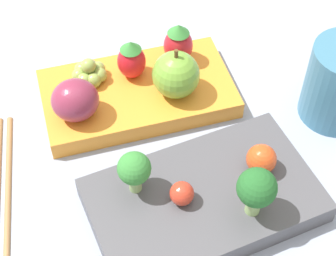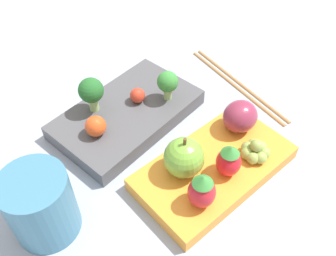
% 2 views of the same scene
% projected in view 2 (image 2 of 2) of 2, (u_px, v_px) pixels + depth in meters
% --- Properties ---
extents(ground_plane, '(4.00, 4.00, 0.00)m').
position_uv_depth(ground_plane, '(169.00, 146.00, 0.50)').
color(ground_plane, '#939EB2').
extents(bento_box_savoury, '(0.22, 0.15, 0.02)m').
position_uv_depth(bento_box_savoury, '(127.00, 114.00, 0.53)').
color(bento_box_savoury, '#4C4C51').
rests_on(bento_box_savoury, ground_plane).
extents(bento_box_fruit, '(0.20, 0.11, 0.02)m').
position_uv_depth(bento_box_fruit, '(214.00, 168.00, 0.47)').
color(bento_box_fruit, orange).
rests_on(bento_box_fruit, ground_plane).
extents(broccoli_floret_0, '(0.03, 0.03, 0.05)m').
position_uv_depth(broccoli_floret_0, '(168.00, 83.00, 0.51)').
color(broccoli_floret_0, '#93B770').
rests_on(broccoli_floret_0, bento_box_savoury).
extents(broccoli_floret_1, '(0.03, 0.03, 0.05)m').
position_uv_depth(broccoli_floret_1, '(91.00, 91.00, 0.49)').
color(broccoli_floret_1, '#93B770').
rests_on(broccoli_floret_1, bento_box_savoury).
extents(cherry_tomato_0, '(0.02, 0.02, 0.02)m').
position_uv_depth(cherry_tomato_0, '(138.00, 95.00, 0.52)').
color(cherry_tomato_0, red).
rests_on(cherry_tomato_0, bento_box_savoury).
extents(cherry_tomato_1, '(0.03, 0.03, 0.03)m').
position_uv_depth(cherry_tomato_1, '(96.00, 126.00, 0.48)').
color(cherry_tomato_1, '#DB4C1E').
rests_on(cherry_tomato_1, bento_box_savoury).
extents(apple, '(0.05, 0.05, 0.06)m').
position_uv_depth(apple, '(184.00, 158.00, 0.43)').
color(apple, '#70A838').
rests_on(apple, bento_box_fruit).
extents(strawberry_0, '(0.03, 0.03, 0.05)m').
position_uv_depth(strawberry_0, '(229.00, 161.00, 0.43)').
color(strawberry_0, red).
rests_on(strawberry_0, bento_box_fruit).
extents(strawberry_1, '(0.03, 0.03, 0.05)m').
position_uv_depth(strawberry_1, '(202.00, 191.00, 0.40)').
color(strawberry_1, red).
rests_on(strawberry_1, bento_box_fruit).
extents(plum, '(0.05, 0.04, 0.04)m').
position_uv_depth(plum, '(240.00, 116.00, 0.48)').
color(plum, '#892D47').
rests_on(plum, bento_box_fruit).
extents(grape_cluster, '(0.04, 0.04, 0.03)m').
position_uv_depth(grape_cluster, '(255.00, 151.00, 0.46)').
color(grape_cluster, '#8EA84C').
rests_on(grape_cluster, bento_box_fruit).
extents(drinking_cup, '(0.07, 0.07, 0.08)m').
position_uv_depth(drinking_cup, '(42.00, 208.00, 0.39)').
color(drinking_cup, teal).
rests_on(drinking_cup, ground_plane).
extents(chopsticks_pair, '(0.04, 0.21, 0.01)m').
position_uv_depth(chopsticks_pair, '(238.00, 84.00, 0.59)').
color(chopsticks_pair, '#A37547').
rests_on(chopsticks_pair, ground_plane).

